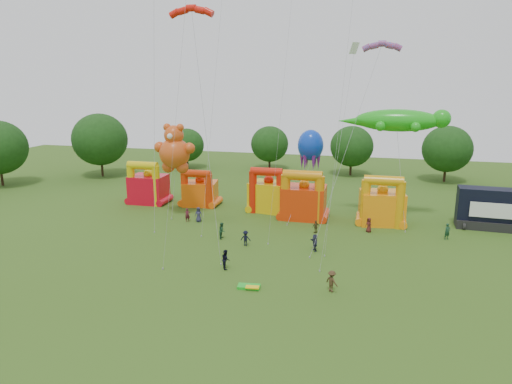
% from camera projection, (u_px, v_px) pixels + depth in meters
% --- Properties ---
extents(ground, '(160.00, 160.00, 0.00)m').
position_uv_depth(ground, '(216.00, 305.00, 37.62)').
color(ground, '#365818').
rests_on(ground, ground).
extents(tree_ring, '(126.35, 128.48, 12.07)m').
position_uv_depth(tree_ring, '(202.00, 229.00, 37.02)').
color(tree_ring, '#352314').
rests_on(tree_ring, ground).
extents(bouncy_castle_0, '(5.23, 4.22, 6.57)m').
position_uv_depth(bouncy_castle_0, '(148.00, 187.00, 68.46)').
color(bouncy_castle_0, red).
rests_on(bouncy_castle_0, ground).
extents(bouncy_castle_1, '(5.38, 4.59, 5.56)m').
position_uv_depth(bouncy_castle_1, '(200.00, 191.00, 67.31)').
color(bouncy_castle_1, '#F35B0D').
rests_on(bouncy_castle_1, ground).
extents(bouncy_castle_2, '(5.56, 4.76, 6.49)m').
position_uv_depth(bouncy_castle_2, '(268.00, 194.00, 64.15)').
color(bouncy_castle_2, '#DDB30B').
rests_on(bouncy_castle_2, ground).
extents(bouncy_castle_3, '(5.73, 4.61, 6.81)m').
position_uv_depth(bouncy_castle_3, '(304.00, 200.00, 60.73)').
color(bouncy_castle_3, red).
rests_on(bouncy_castle_3, ground).
extents(bouncy_castle_4, '(5.93, 5.03, 6.61)m').
position_uv_depth(bouncy_castle_4, '(382.00, 205.00, 58.35)').
color(bouncy_castle_4, orange).
rests_on(bouncy_castle_4, ground).
extents(stage_trailer, '(8.12, 3.40, 5.14)m').
position_uv_depth(stage_trailer, '(491.00, 209.00, 56.65)').
color(stage_trailer, black).
rests_on(stage_trailer, ground).
extents(teddy_bear_kite, '(5.71, 4.05, 12.68)m').
position_uv_depth(teddy_bear_kite, '(174.00, 152.00, 60.32)').
color(teddy_bear_kite, '#CD4B16').
rests_on(teddy_bear_kite, ground).
extents(gecko_kite, '(14.02, 8.35, 14.62)m').
position_uv_depth(gecko_kite, '(399.00, 149.00, 57.92)').
color(gecko_kite, '#1DAB18').
rests_on(gecko_kite, ground).
extents(octopus_kite, '(3.70, 12.06, 11.32)m').
position_uv_depth(octopus_kite, '(304.00, 174.00, 63.62)').
color(octopus_kite, '#0C36BE').
rests_on(octopus_kite, ground).
extents(parafoil_kites, '(31.14, 15.04, 31.44)m').
position_uv_depth(parafoil_kites, '(285.00, 138.00, 49.05)').
color(parafoil_kites, red).
rests_on(parafoil_kites, ground).
extents(diamond_kites, '(17.65, 16.60, 37.29)m').
position_uv_depth(diamond_kites, '(266.00, 95.00, 47.59)').
color(diamond_kites, '#EF0B45').
rests_on(diamond_kites, ground).
extents(folded_kite_bundle, '(2.10, 1.27, 0.31)m').
position_uv_depth(folded_kite_bundle, '(249.00, 287.00, 40.64)').
color(folded_kite_bundle, green).
rests_on(folded_kite_bundle, ground).
extents(spectator_0, '(1.09, 0.84, 1.97)m').
position_uv_depth(spectator_0, '(198.00, 215.00, 59.59)').
color(spectator_0, '#2B2B47').
rests_on(spectator_0, ground).
extents(spectator_1, '(0.78, 0.74, 1.80)m').
position_uv_depth(spectator_1, '(187.00, 215.00, 59.66)').
color(spectator_1, '#4F1622').
rests_on(spectator_1, ground).
extents(spectator_2, '(0.80, 1.00, 1.94)m').
position_uv_depth(spectator_2, '(222.00, 231.00, 53.26)').
color(spectator_2, '#1A4127').
rests_on(spectator_2, ground).
extents(spectator_3, '(1.14, 0.66, 1.77)m').
position_uv_depth(spectator_3, '(246.00, 238.00, 50.92)').
color(spectator_3, black).
rests_on(spectator_3, ground).
extents(spectator_4, '(0.96, 0.89, 1.58)m').
position_uv_depth(spectator_4, '(316.00, 227.00, 55.22)').
color(spectator_4, '#443A1B').
rests_on(spectator_4, ground).
extents(spectator_5, '(1.22, 1.82, 1.88)m').
position_uv_depth(spectator_5, '(315.00, 243.00, 49.41)').
color(spectator_5, '#292945').
rests_on(spectator_5, ground).
extents(spectator_6, '(1.04, 1.02, 1.81)m').
position_uv_depth(spectator_6, '(369.00, 225.00, 55.55)').
color(spectator_6, '#501B16').
rests_on(spectator_6, ground).
extents(spectator_7, '(0.84, 0.74, 1.93)m').
position_uv_depth(spectator_7, '(447.00, 232.00, 52.93)').
color(spectator_7, '#183D27').
rests_on(spectator_7, ground).
extents(spectator_8, '(1.10, 1.19, 1.97)m').
position_uv_depth(spectator_8, '(226.00, 259.00, 44.66)').
color(spectator_8, black).
rests_on(spectator_8, ground).
extents(spectator_9, '(1.45, 1.36, 1.96)m').
position_uv_depth(spectator_9, '(332.00, 281.00, 39.78)').
color(spectator_9, '#3F2D19').
rests_on(spectator_9, ground).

